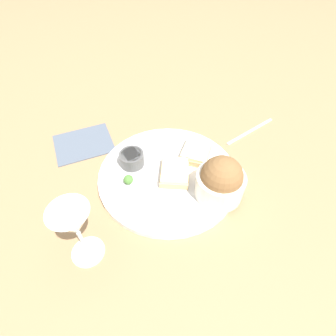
% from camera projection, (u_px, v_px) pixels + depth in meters
% --- Properties ---
extents(ground_plane, '(4.00, 4.00, 0.00)m').
position_uv_depth(ground_plane, '(168.00, 177.00, 0.68)').
color(ground_plane, '#93704C').
extents(dinner_plate, '(0.35, 0.35, 0.01)m').
position_uv_depth(dinner_plate, '(168.00, 175.00, 0.67)').
color(dinner_plate, white).
rests_on(dinner_plate, ground_plane).
extents(salad_bowl, '(0.11, 0.11, 0.11)m').
position_uv_depth(salad_bowl, '(221.00, 181.00, 0.59)').
color(salad_bowl, silver).
rests_on(salad_bowl, dinner_plate).
extents(sauce_ramekin, '(0.06, 0.06, 0.04)m').
position_uv_depth(sauce_ramekin, '(132.00, 158.00, 0.67)').
color(sauce_ramekin, '#4C4C4C').
rests_on(sauce_ramekin, dinner_plate).
extents(cheese_toast_near, '(0.10, 0.09, 0.03)m').
position_uv_depth(cheese_toast_near, '(175.00, 172.00, 0.65)').
color(cheese_toast_near, tan).
rests_on(cheese_toast_near, dinner_plate).
extents(cheese_toast_far, '(0.11, 0.11, 0.03)m').
position_uv_depth(cheese_toast_far, '(196.00, 152.00, 0.70)').
color(cheese_toast_far, tan).
rests_on(cheese_toast_far, dinner_plate).
extents(wine_glass, '(0.07, 0.07, 0.15)m').
position_uv_depth(wine_glass, '(74.00, 225.00, 0.46)').
color(wine_glass, silver).
rests_on(wine_glass, ground_plane).
extents(garnish, '(0.02, 0.02, 0.02)m').
position_uv_depth(garnish, '(128.00, 180.00, 0.64)').
color(garnish, '#477533').
rests_on(garnish, dinner_plate).
extents(napkin, '(0.16, 0.18, 0.01)m').
position_uv_depth(napkin, '(83.00, 143.00, 0.76)').
color(napkin, '#4C5666').
rests_on(napkin, ground_plane).
extents(fork, '(0.09, 0.18, 0.01)m').
position_uv_depth(fork, '(250.00, 131.00, 0.79)').
color(fork, silver).
rests_on(fork, ground_plane).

